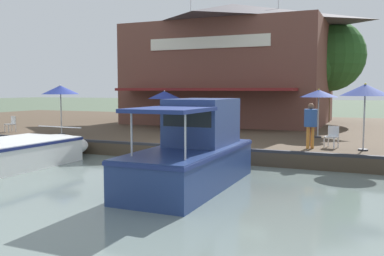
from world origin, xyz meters
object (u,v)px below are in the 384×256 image
Objects in this scene: patio_umbrella_back_row at (164,95)px; patio_umbrella_mid_patio_right at (319,94)px; waterfront_restaurant at (232,63)px; cafe_chair_back_row_seat at (11,123)px; tree_behind_restaurant at (298,59)px; cafe_chair_beside_entrance at (332,136)px; motorboat_fourth_along at (199,153)px; patio_umbrella_mid_patio_left at (60,90)px; patio_umbrella_by_entrance at (365,90)px; person_mid_patio at (311,120)px; tree_upstream_bank at (325,57)px.

patio_umbrella_mid_patio_right is at bearing 89.17° from patio_umbrella_back_row.
waterfront_restaurant reaches higher than cafe_chair_back_row_seat.
tree_behind_restaurant reaches higher than patio_umbrella_mid_patio_right.
cafe_chair_beside_entrance is 6.69m from motorboat_fourth_along.
patio_umbrella_mid_patio_left is 18.93m from tree_behind_restaurant.
cafe_chair_beside_entrance is at bearing -110.68° from patio_umbrella_by_entrance.
patio_umbrella_mid_patio_left is at bearing -91.14° from person_mid_patio.
patio_umbrella_back_row reaches higher than motorboat_fourth_along.
waterfront_restaurant is 14.13m from cafe_chair_beside_entrance.
tree_upstream_bank reaches higher than patio_umbrella_mid_patio_right.
patio_umbrella_by_entrance reaches higher than person_mid_patio.
waterfront_restaurant reaches higher than patio_umbrella_by_entrance.
cafe_chair_beside_entrance is 16.58m from cafe_chair_back_row_seat.
waterfront_restaurant is 15.67× the size of cafe_chair_beside_entrance.
motorboat_fourth_along is (5.17, -2.57, -0.73)m from person_mid_patio.
waterfront_restaurant is 14.94m from cafe_chair_back_row_seat.
patio_umbrella_mid_patio_right is 12.73m from patio_umbrella_mid_patio_left.
tree_upstream_bank is (-19.34, 1.55, 4.13)m from motorboat_fourth_along.
patio_umbrella_by_entrance is 14.27m from patio_umbrella_mid_patio_left.
tree_behind_restaurant is (-12.50, 5.18, 2.63)m from patio_umbrella_back_row.
patio_umbrella_mid_patio_right is 2.73× the size of cafe_chair_beside_entrance.
patio_umbrella_back_row is (7.63, -1.45, -2.17)m from waterfront_restaurant.
patio_umbrella_back_row is 13.79m from tree_behind_restaurant.
cafe_chair_back_row_seat is at bearing -62.09° from patio_umbrella_back_row.
motorboat_fourth_along is at bearing 32.25° from patio_umbrella_back_row.
person_mid_patio is at bearing 153.57° from motorboat_fourth_along.
patio_umbrella_back_row is at bearing -111.12° from cafe_chair_beside_entrance.
cafe_chair_beside_entrance is 1.18m from person_mid_patio.
patio_umbrella_back_row is at bearing -22.50° from tree_behind_restaurant.
motorboat_fourth_along is 22.30m from tree_behind_restaurant.
person_mid_patio is (0.20, -1.92, -1.15)m from patio_umbrella_by_entrance.
patio_umbrella_back_row is 2.65× the size of cafe_chair_back_row_seat.
cafe_chair_beside_entrance is at bearing 150.24° from motorboat_fourth_along.
motorboat_fourth_along is (5.41, 9.78, -1.88)m from patio_umbrella_mid_patio_left.
patio_umbrella_mid_patio_left is at bearing -28.75° from tree_behind_restaurant.
tree_upstream_bank is 1.05× the size of tree_behind_restaurant.
patio_umbrella_mid_patio_left is (3.85, -12.14, 0.18)m from patio_umbrella_mid_patio_right.
patio_umbrella_mid_patio_right is (7.75, 6.83, -2.06)m from waterfront_restaurant.
tree_behind_restaurant is (-16.51, -5.23, 2.36)m from patio_umbrella_by_entrance.
person_mid_patio is (4.09, 0.21, -0.98)m from patio_umbrella_mid_patio_right.
tree_upstream_bank is at bearing 42.07° from tree_behind_restaurant.
patio_umbrella_by_entrance reaches higher than cafe_chair_back_row_seat.
waterfront_restaurant reaches higher than tree_behind_restaurant.
tree_upstream_bank is (-9.96, 7.47, 2.52)m from patio_umbrella_back_row.
patio_umbrella_mid_patio_left reaches higher than motorboat_fourth_along.
tree_upstream_bank reaches higher than tree_behind_restaurant.
motorboat_fourth_along is at bearing -29.76° from cafe_chair_beside_entrance.
tree_behind_restaurant is (-2.54, -2.29, 0.11)m from tree_upstream_bank.
patio_umbrella_back_row is 2.65× the size of cafe_chair_beside_entrance.
patio_umbrella_mid_patio_left is 2.99× the size of cafe_chair_back_row_seat.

